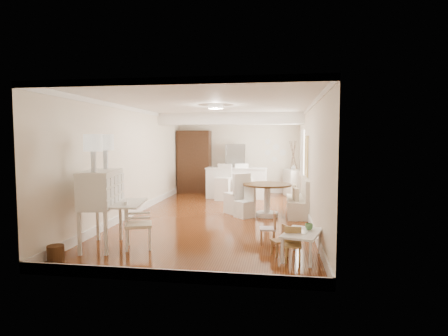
% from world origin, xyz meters
% --- Properties ---
extents(room, '(9.00, 9.04, 2.82)m').
position_xyz_m(room, '(0.04, 0.32, 1.98)').
color(room, brown).
rests_on(room, ground).
extents(secretary_bureau, '(1.28, 1.30, 1.42)m').
position_xyz_m(secretary_bureau, '(-1.70, -3.02, 0.71)').
color(secretary_bureau, white).
rests_on(secretary_bureau, ground).
extents(gustavian_armchair, '(0.65, 0.65, 0.89)m').
position_xyz_m(gustavian_armchair, '(-1.01, -2.97, 0.44)').
color(gustavian_armchair, white).
rests_on(gustavian_armchair, ground).
extents(wicker_basket, '(0.33, 0.33, 0.27)m').
position_xyz_m(wicker_basket, '(-2.05, -3.91, 0.13)').
color(wicker_basket, '#503119').
rests_on(wicker_basket, ground).
extents(kids_table, '(0.76, 1.00, 0.45)m').
position_xyz_m(kids_table, '(1.90, -3.15, 0.22)').
color(kids_table, white).
rests_on(kids_table, ground).
extents(kids_chair_a, '(0.34, 0.34, 0.53)m').
position_xyz_m(kids_chair_a, '(1.54, -3.05, 0.26)').
color(kids_chair_a, '#9F7448').
rests_on(kids_chair_a, ground).
extents(kids_chair_b, '(0.32, 0.32, 0.62)m').
position_xyz_m(kids_chair_b, '(1.31, -2.40, 0.31)').
color(kids_chair_b, '#B07850').
rests_on(kids_chair_b, ground).
extents(kids_chair_c, '(0.28, 0.28, 0.56)m').
position_xyz_m(kids_chair_c, '(1.75, -3.37, 0.28)').
color(kids_chair_c, tan).
rests_on(kids_chair_c, ground).
extents(banquette, '(0.52, 1.60, 0.98)m').
position_xyz_m(banquette, '(1.99, 0.50, 0.49)').
color(banquette, silver).
rests_on(banquette, ground).
extents(dining_table, '(1.58, 1.58, 0.85)m').
position_xyz_m(dining_table, '(1.22, 0.19, 0.42)').
color(dining_table, '#4D3218').
rests_on(dining_table, ground).
extents(slip_chair_near, '(0.57, 0.57, 0.83)m').
position_xyz_m(slip_chair_near, '(0.66, -0.00, 0.41)').
color(slip_chair_near, white).
rests_on(slip_chair_near, ground).
extents(slip_chair_far, '(0.74, 0.74, 1.09)m').
position_xyz_m(slip_chair_far, '(0.41, 0.48, 0.54)').
color(slip_chair_far, white).
rests_on(slip_chair_far, ground).
extents(breakfast_counter, '(2.05, 0.65, 1.03)m').
position_xyz_m(breakfast_counter, '(0.10, 3.10, 0.52)').
color(breakfast_counter, white).
rests_on(breakfast_counter, ground).
extents(bar_stool_left, '(0.53, 0.53, 1.17)m').
position_xyz_m(bar_stool_left, '(-0.28, 2.61, 0.59)').
color(bar_stool_left, white).
rests_on(bar_stool_left, ground).
extents(bar_stool_right, '(0.62, 0.62, 1.17)m').
position_xyz_m(bar_stool_right, '(0.35, 2.87, 0.59)').
color(bar_stool_right, white).
rests_on(bar_stool_right, ground).
extents(pantry_cabinet, '(1.20, 0.60, 2.30)m').
position_xyz_m(pantry_cabinet, '(-1.60, 4.18, 1.15)').
color(pantry_cabinet, '#381E11').
rests_on(pantry_cabinet, ground).
extents(fridge, '(0.75, 0.65, 1.80)m').
position_xyz_m(fridge, '(0.30, 4.15, 0.90)').
color(fridge, silver).
rests_on(fridge, ground).
extents(sideboard, '(0.67, 1.06, 0.94)m').
position_xyz_m(sideboard, '(2.00, 3.72, 0.47)').
color(sideboard, silver).
rests_on(sideboard, ground).
extents(pencil_cup, '(0.16, 0.16, 0.10)m').
position_xyz_m(pencil_cup, '(2.03, -2.97, 0.50)').
color(pencil_cup, '#5A9758').
rests_on(pencil_cup, kids_table).
extents(branch_vase, '(0.19, 0.19, 0.16)m').
position_xyz_m(branch_vase, '(2.01, 3.77, 1.02)').
color(branch_vase, white).
rests_on(branch_vase, sideboard).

